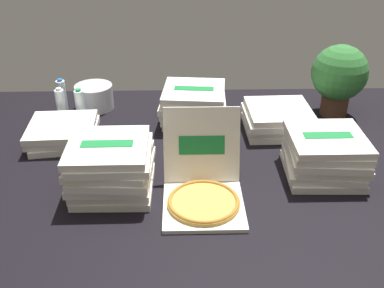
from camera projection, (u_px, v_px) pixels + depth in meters
ground_plane at (189, 177)px, 2.48m from camera, size 3.20×2.40×0.02m
open_pizza_box at (203, 188)px, 2.25m from camera, size 0.39×0.51×0.40m
pizza_stack_left_far at (64, 132)px, 2.78m from camera, size 0.45×0.45×0.12m
pizza_stack_left_mid at (277, 119)px, 2.90m from camera, size 0.42×0.43×0.15m
pizza_stack_right_far at (111, 167)px, 2.29m from camera, size 0.43×0.43×0.27m
pizza_stack_right_mid at (325, 155)px, 2.44m from camera, size 0.44×0.43×0.23m
pizza_stack_center_far at (193, 105)px, 3.00m from camera, size 0.46×0.45×0.23m
ice_bucket at (94, 97)px, 3.19m from camera, size 0.26×0.26×0.17m
water_bottle_0 at (62, 95)px, 3.15m from camera, size 0.06×0.06×0.23m
water_bottle_1 at (80, 106)px, 2.99m from camera, size 0.06×0.06×0.23m
water_bottle_2 at (61, 105)px, 3.01m from camera, size 0.06×0.06×0.23m
potted_plant at (339, 76)px, 3.01m from camera, size 0.37×0.37×0.49m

